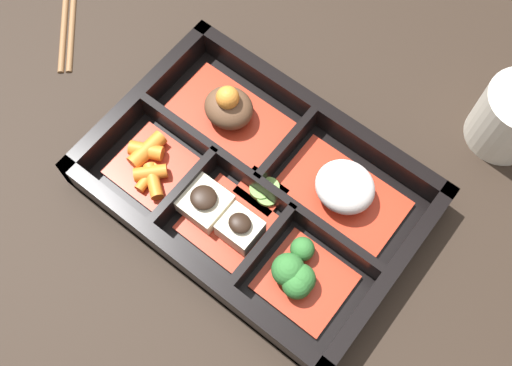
# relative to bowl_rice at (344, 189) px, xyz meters

# --- Properties ---
(ground_plane) EXTENTS (3.00, 3.00, 0.00)m
(ground_plane) POSITION_rel_bowl_rice_xyz_m (-0.07, -0.05, -0.03)
(ground_plane) COLOR black
(bento_base) EXTENTS (0.32, 0.22, 0.01)m
(bento_base) POSITION_rel_bowl_rice_xyz_m (-0.07, -0.05, -0.02)
(bento_base) COLOR black
(bento_base) RESTS_ON ground_plane
(bento_rim) EXTENTS (0.32, 0.22, 0.04)m
(bento_rim) POSITION_rel_bowl_rice_xyz_m (-0.07, -0.05, -0.01)
(bento_rim) COLOR black
(bento_rim) RESTS_ON ground_plane
(bowl_stew) EXTENTS (0.12, 0.07, 0.05)m
(bowl_stew) POSITION_rel_bowl_rice_xyz_m (-0.14, 0.00, -0.00)
(bowl_stew) COLOR #B22D19
(bowl_stew) RESTS_ON bento_base
(bowl_rice) EXTENTS (0.12, 0.07, 0.04)m
(bowl_rice) POSITION_rel_bowl_rice_xyz_m (0.00, 0.00, 0.00)
(bowl_rice) COLOR #B22D19
(bowl_rice) RESTS_ON bento_base
(bowl_carrots) EXTENTS (0.07, 0.07, 0.02)m
(bowl_carrots) POSITION_rel_bowl_rice_xyz_m (-0.17, -0.09, -0.01)
(bowl_carrots) COLOR #B22D19
(bowl_carrots) RESTS_ON bento_base
(bowl_tofu) EXTENTS (0.08, 0.07, 0.04)m
(bowl_tofu) POSITION_rel_bowl_rice_xyz_m (-0.08, -0.09, -0.00)
(bowl_tofu) COLOR #B22D19
(bowl_tofu) RESTS_ON bento_base
(bowl_greens) EXTENTS (0.08, 0.07, 0.04)m
(bowl_greens) POSITION_rel_bowl_rice_xyz_m (0.01, -0.09, -0.00)
(bowl_greens) COLOR #B22D19
(bowl_greens) RESTS_ON bento_base
(bowl_pickles) EXTENTS (0.04, 0.04, 0.01)m
(bowl_pickles) POSITION_rel_bowl_rice_xyz_m (-0.06, -0.04, -0.01)
(bowl_pickles) COLOR #B22D19
(bowl_pickles) RESTS_ON bento_base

